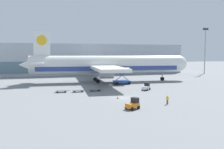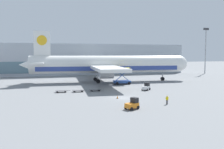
% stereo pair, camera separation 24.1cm
% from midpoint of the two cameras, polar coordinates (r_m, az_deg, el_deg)
% --- Properties ---
extents(ground_plane, '(400.00, 400.00, 0.00)m').
position_cam_midpoint_polar(ground_plane, '(55.13, 2.71, -5.36)').
color(ground_plane, slate).
extents(terminal_building, '(90.00, 18.20, 14.00)m').
position_cam_midpoint_polar(terminal_building, '(121.74, -4.88, 3.54)').
color(terminal_building, '#9EA8B2').
rests_on(terminal_building, ground_plane).
extents(light_mast, '(2.80, 0.50, 21.88)m').
position_cam_midpoint_polar(light_mast, '(128.82, 20.66, 5.88)').
color(light_mast, '#9EA0A5').
rests_on(light_mast, ground_plane).
extents(airplane_main, '(58.02, 48.57, 17.00)m').
position_cam_midpoint_polar(airplane_main, '(85.09, -1.23, 2.21)').
color(airplane_main, white).
rests_on(airplane_main, ground_plane).
extents(scissor_lift_loader, '(5.48, 3.83, 5.20)m').
position_cam_midpoint_polar(scissor_lift_loader, '(79.00, 2.40, -0.79)').
color(scissor_lift_loader, '#284C99').
rests_on(scissor_lift_loader, ground_plane).
extents(baggage_tug_foreground, '(2.78, 2.68, 2.00)m').
position_cam_midpoint_polar(baggage_tug_foreground, '(66.86, 7.96, -2.83)').
color(baggage_tug_foreground, silver).
rests_on(baggage_tug_foreground, ground_plane).
extents(baggage_tug_mid, '(2.79, 2.39, 2.00)m').
position_cam_midpoint_polar(baggage_tug_mid, '(44.19, 4.88, -6.77)').
color(baggage_tug_mid, orange).
rests_on(baggage_tug_mid, ground_plane).
extents(baggage_dolly_lead, '(3.71, 1.53, 0.48)m').
position_cam_midpoint_polar(baggage_dolly_lead, '(63.84, -11.41, -3.69)').
color(baggage_dolly_lead, '#56565B').
rests_on(baggage_dolly_lead, ground_plane).
extents(baggage_dolly_second, '(3.71, 1.53, 0.48)m').
position_cam_midpoint_polar(baggage_dolly_second, '(63.88, -7.60, -3.63)').
color(baggage_dolly_second, '#56565B').
rests_on(baggage_dolly_second, ground_plane).
extents(baggage_dolly_third, '(3.71, 1.53, 0.48)m').
position_cam_midpoint_polar(baggage_dolly_third, '(64.75, -3.73, -3.48)').
color(baggage_dolly_third, '#56565B').
rests_on(baggage_dolly_third, ground_plane).
extents(ground_crew_near, '(0.57, 0.25, 1.71)m').
position_cam_midpoint_polar(ground_crew_near, '(49.31, 12.62, -5.51)').
color(ground_crew_near, black).
rests_on(ground_crew_near, ground_plane).
extents(traffic_cone_near, '(0.40, 0.40, 0.74)m').
position_cam_midpoint_polar(traffic_cone_near, '(54.18, 1.38, -5.14)').
color(traffic_cone_near, black).
rests_on(traffic_cone_near, ground_plane).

